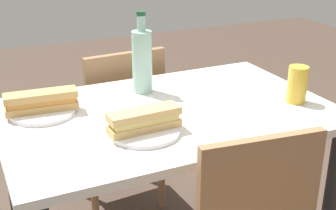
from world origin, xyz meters
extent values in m
cube|color=silver|center=(0.00, 0.00, 0.75)|extent=(1.17, 0.75, 0.03)
cylinder|color=#262628|center=(-0.52, 0.31, 0.37)|extent=(0.06, 0.06, 0.73)
cylinder|color=#262628|center=(0.52, 0.31, 0.37)|extent=(0.06, 0.06, 0.73)
cube|color=#936B47|center=(0.00, 0.65, 0.44)|extent=(0.42, 0.42, 0.02)
cube|color=#936B47|center=(0.01, 0.47, 0.65)|extent=(0.38, 0.05, 0.40)
cylinder|color=#936B47|center=(0.17, 0.85, 0.22)|extent=(0.04, 0.04, 0.43)
cylinder|color=#936B47|center=(-0.19, 0.82, 0.22)|extent=(0.04, 0.04, 0.43)
cylinder|color=#936B47|center=(0.19, 0.49, 0.22)|extent=(0.04, 0.04, 0.43)
cylinder|color=#936B47|center=(-0.17, 0.46, 0.22)|extent=(0.04, 0.04, 0.43)
cube|color=#936B47|center=(0.07, -0.47, 0.65)|extent=(0.38, 0.07, 0.40)
cylinder|color=white|center=(-0.41, 0.15, 0.77)|extent=(0.23, 0.23, 0.01)
cube|color=tan|center=(-0.41, 0.15, 0.79)|extent=(0.25, 0.09, 0.02)
cube|color=#CC8438|center=(-0.41, 0.15, 0.81)|extent=(0.23, 0.08, 0.02)
cube|color=tan|center=(-0.41, 0.15, 0.84)|extent=(0.25, 0.09, 0.02)
cube|color=silver|center=(-0.37, 0.20, 0.78)|extent=(0.10, 0.01, 0.00)
cube|color=#59331E|center=(-0.46, 0.20, 0.78)|extent=(0.08, 0.01, 0.01)
cylinder|color=white|center=(-0.15, -0.14, 0.77)|extent=(0.23, 0.23, 0.01)
cube|color=tan|center=(-0.15, -0.14, 0.79)|extent=(0.24, 0.08, 0.02)
cube|color=#DBC66B|center=(-0.15, -0.14, 0.81)|extent=(0.22, 0.07, 0.02)
cube|color=tan|center=(-0.15, -0.14, 0.84)|extent=(0.24, 0.08, 0.02)
cube|color=silver|center=(-0.11, -0.10, 0.78)|extent=(0.10, 0.04, 0.00)
cube|color=#59331E|center=(-0.20, -0.08, 0.78)|extent=(0.08, 0.03, 0.01)
cylinder|color=#99C6B7|center=(-0.01, 0.21, 0.88)|extent=(0.08, 0.08, 0.24)
cylinder|color=#99C6B7|center=(-0.01, 0.21, 1.04)|extent=(0.03, 0.03, 0.06)
cylinder|color=#19472D|center=(-0.01, 0.21, 1.07)|extent=(0.03, 0.03, 0.02)
cylinder|color=gold|center=(0.46, -0.13, 0.83)|extent=(0.07, 0.07, 0.14)
camera|label=1|loc=(-0.65, -1.38, 1.41)|focal=49.76mm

